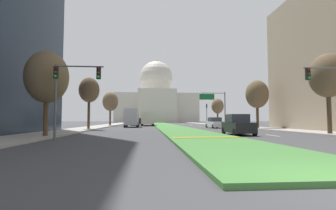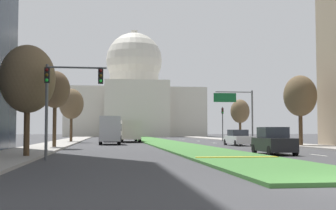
# 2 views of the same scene
# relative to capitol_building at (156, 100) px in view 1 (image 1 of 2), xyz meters

# --- Properties ---
(ground_plane) EXTENTS (260.00, 260.00, 0.00)m
(ground_plane) POSITION_rel_capitol_building_xyz_m (0.00, -54.76, -10.43)
(ground_plane) COLOR #3D3D3F
(grass_median) EXTENTS (5.06, 99.91, 0.14)m
(grass_median) POSITION_rel_capitol_building_xyz_m (0.00, -60.31, -10.36)
(grass_median) COLOR #427A38
(grass_median) RESTS_ON ground_plane
(median_curb_nose) EXTENTS (4.56, 0.50, 0.04)m
(median_curb_nose) POSITION_rel_capitol_building_xyz_m (0.00, -98.60, -10.27)
(median_curb_nose) COLOR gold
(median_curb_nose) RESTS_ON grass_median
(lane_dashes_right) EXTENTS (0.16, 75.94, 0.01)m
(lane_dashes_right) POSITION_rel_capitol_building_xyz_m (6.66, -59.99, -10.42)
(lane_dashes_right) COLOR silver
(lane_dashes_right) RESTS_ON ground_plane
(sidewalk_left) EXTENTS (4.00, 99.91, 0.15)m
(sidewalk_left) POSITION_rel_capitol_building_xyz_m (-12.78, -65.87, -10.35)
(sidewalk_left) COLOR #9E9991
(sidewalk_left) RESTS_ON ground_plane
(sidewalk_right) EXTENTS (4.00, 99.91, 0.15)m
(sidewalk_right) POSITION_rel_capitol_building_xyz_m (12.78, -65.87, -10.35)
(sidewalk_right) COLOR #9E9991
(sidewalk_right) RESTS_ON ground_plane
(capitol_building) EXTENTS (36.51, 26.39, 29.55)m
(capitol_building) POSITION_rel_capitol_building_xyz_m (0.00, 0.00, 0.00)
(capitol_building) COLOR beige
(capitol_building) RESTS_ON ground_plane
(traffic_light_near_left) EXTENTS (3.34, 0.35, 5.20)m
(traffic_light_near_left) POSITION_rel_capitol_building_xyz_m (-9.44, -97.58, -6.63)
(traffic_light_near_left) COLOR #515456
(traffic_light_near_left) RESTS_ON ground_plane
(traffic_light_near_right) EXTENTS (3.34, 0.35, 5.20)m
(traffic_light_near_right) POSITION_rel_capitol_building_xyz_m (9.44, -98.44, -6.63)
(traffic_light_near_right) COLOR #515456
(traffic_light_near_right) RESTS_ON ground_plane
(traffic_light_far_right) EXTENTS (0.28, 0.35, 5.20)m
(traffic_light_far_right) POSITION_rel_capitol_building_xyz_m (10.28, -56.28, -7.11)
(traffic_light_far_right) COLOR #515456
(traffic_light_far_right) RESTS_ON ground_plane
(overhead_guide_sign) EXTENTS (4.94, 0.20, 6.50)m
(overhead_guide_sign) POSITION_rel_capitol_building_xyz_m (8.73, -69.83, -5.81)
(overhead_guide_sign) COLOR #515456
(overhead_guide_sign) RESTS_ON ground_plane
(street_tree_left_near) EXTENTS (3.18, 3.18, 6.59)m
(street_tree_left_near) POSITION_rel_capitol_building_xyz_m (-11.64, -95.66, -5.85)
(street_tree_left_near) COLOR #4C3823
(street_tree_left_near) RESTS_ON ground_plane
(street_tree_right_near) EXTENTS (3.11, 3.11, 7.18)m
(street_tree_right_near) POSITION_rel_capitol_building_xyz_m (11.84, -94.66, -5.24)
(street_tree_right_near) COLOR #4C3823
(street_tree_right_near) RESTS_ON ground_plane
(street_tree_left_mid) EXTENTS (2.66, 2.66, 6.94)m
(street_tree_left_mid) POSITION_rel_capitol_building_xyz_m (-11.73, -81.65, -5.21)
(street_tree_left_mid) COLOR #4C3823
(street_tree_left_mid) RESTS_ON ground_plane
(street_tree_right_mid) EXTENTS (3.27, 3.27, 7.11)m
(street_tree_right_mid) POSITION_rel_capitol_building_xyz_m (11.98, -80.21, -5.40)
(street_tree_right_mid) COLOR #4C3823
(street_tree_right_mid) RESTS_ON ground_plane
(street_tree_left_far) EXTENTS (3.26, 3.26, 7.22)m
(street_tree_left_far) POSITION_rel_capitol_building_xyz_m (-11.91, -61.72, -5.28)
(street_tree_left_far) COLOR #4C3823
(street_tree_left_far) RESTS_ON ground_plane
(street_tree_right_far) EXTENTS (2.70, 2.70, 6.04)m
(street_tree_right_far) POSITION_rel_capitol_building_xyz_m (11.64, -60.89, -6.12)
(street_tree_right_far) COLOR #4C3823
(street_tree_right_far) RESTS_ON ground_plane
(sedan_lead_stopped) EXTENTS (2.00, 4.26, 1.83)m
(sedan_lead_stopped) POSITION_rel_capitol_building_xyz_m (4.02, -93.56, -9.58)
(sedan_lead_stopped) COLOR black
(sedan_lead_stopped) RESTS_ON ground_plane
(sedan_midblock) EXTENTS (2.05, 4.67, 1.69)m
(sedan_midblock) POSITION_rel_capitol_building_xyz_m (6.72, -76.35, -9.63)
(sedan_midblock) COLOR silver
(sedan_midblock) RESTS_ON ground_plane
(sedan_distant) EXTENTS (2.10, 4.72, 1.80)m
(sedan_distant) POSITION_rel_capitol_building_xyz_m (-6.79, -59.42, -9.59)
(sedan_distant) COLOR #4C5156
(sedan_distant) RESTS_ON ground_plane
(sedan_far_horizon) EXTENTS (2.02, 4.59, 1.72)m
(sedan_far_horizon) POSITION_rel_capitol_building_xyz_m (-6.48, -45.93, -9.62)
(sedan_far_horizon) COLOR black
(sedan_far_horizon) RESTS_ON ground_plane
(box_truck_delivery) EXTENTS (2.40, 6.40, 3.20)m
(box_truck_delivery) POSITION_rel_capitol_building_xyz_m (-6.80, -70.63, -8.75)
(box_truck_delivery) COLOR brown
(box_truck_delivery) RESTS_ON ground_plane
(city_bus) EXTENTS (2.62, 11.00, 2.95)m
(city_bus) POSITION_rel_capitol_building_xyz_m (-4.02, -59.67, -8.66)
(city_bus) COLOR beige
(city_bus) RESTS_ON ground_plane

